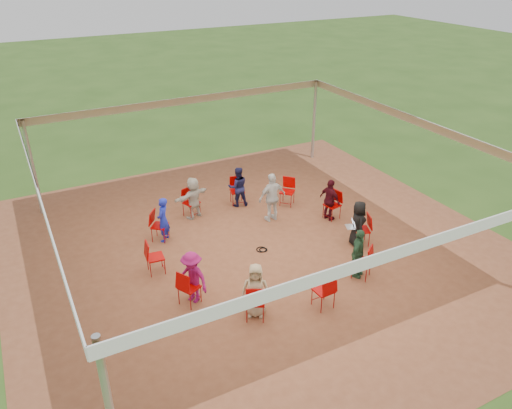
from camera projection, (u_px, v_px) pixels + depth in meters
name	position (u px, v px, depth m)	size (l,w,h in m)	color
ground	(259.00, 249.00, 13.66)	(80.00, 80.00, 0.00)	#2C4D18
dirt_patch	(259.00, 249.00, 13.66)	(13.00, 13.00, 0.00)	brown
tent	(260.00, 170.00, 12.57)	(10.33, 10.33, 3.00)	#B2B2B7
chair_0	(362.00, 230.00, 13.72)	(0.42, 0.44, 0.90)	#A80100
chair_1	(332.00, 205.00, 15.03)	(0.42, 0.44, 0.90)	#A80100
chair_2	(287.00, 192.00, 15.84)	(0.42, 0.44, 0.90)	#A80100
chair_3	(237.00, 191.00, 15.89)	(0.42, 0.44, 0.90)	#A80100
chair_4	(191.00, 203.00, 15.17)	(0.42, 0.44, 0.90)	#A80100
chair_5	(160.00, 226.00, 13.90)	(0.42, 0.44, 0.90)	#A80100
chair_6	(155.00, 257.00, 12.50)	(0.42, 0.44, 0.90)	#A80100
chair_7	(189.00, 287.00, 11.39)	(0.42, 0.44, 0.90)	#A80100
chair_8	(255.00, 301.00, 10.94)	(0.42, 0.44, 0.90)	#A80100
chair_9	(324.00, 290.00, 11.29)	(0.42, 0.44, 0.90)	#A80100
chair_10	(362.00, 262.00, 12.32)	(0.42, 0.44, 0.90)	#A80100
person_seated_0	(358.00, 223.00, 13.61)	(0.64, 0.36, 1.31)	black
person_seated_1	(330.00, 200.00, 14.86)	(0.77, 0.39, 1.31)	#3C0912
person_seated_2	(238.00, 187.00, 15.69)	(0.64, 0.37, 1.31)	#18193E
person_seated_3	(193.00, 198.00, 15.00)	(1.21, 0.45, 1.31)	beige
person_seated_4	(163.00, 220.00, 13.79)	(0.48, 0.31, 1.31)	#1823A9
person_seated_5	(192.00, 277.00, 11.38)	(0.84, 0.42, 1.31)	#860F50
person_seated_6	(256.00, 290.00, 10.95)	(0.64, 0.36, 1.31)	tan
person_seated_7	(358.00, 253.00, 12.27)	(0.77, 0.39, 1.31)	#2A5335
standing_person	(272.00, 197.00, 14.79)	(0.89, 0.46, 1.52)	silver
cable_coil	(262.00, 250.00, 13.61)	(0.31, 0.31, 0.03)	black
laptop	(352.00, 225.00, 13.61)	(0.34, 0.37, 0.21)	#B7B7BC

